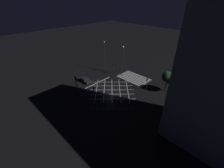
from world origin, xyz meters
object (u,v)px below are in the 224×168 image
at_px(traffic_light_median_north, 94,91).
at_px(street_lamp_east, 104,53).
at_px(street_tree_near, 168,77).
at_px(traffic_light_ne_main, 77,82).
at_px(waiting_car, 85,80).
at_px(street_lamp_west, 123,55).
at_px(traffic_light_se_main, 113,66).
at_px(traffic_light_nw_main, 114,104).
at_px(traffic_light_ne_cross, 75,80).
at_px(traffic_light_sw_main, 147,81).
at_px(street_tree_far, 171,78).

xyz_separation_m(traffic_light_median_north, street_lamp_east, (11.10, -14.08, 3.65)).
bearing_deg(street_tree_near, traffic_light_ne_main, 44.31).
distance_m(traffic_light_median_north, waiting_car, 10.57).
height_order(traffic_light_median_north, street_lamp_west, street_lamp_west).
distance_m(traffic_light_se_main, waiting_car, 10.53).
bearing_deg(street_lamp_west, traffic_light_nw_main, 126.07).
distance_m(traffic_light_nw_main, street_tree_near, 17.32).
xyz_separation_m(traffic_light_ne_cross, street_lamp_west, (-2.66, -16.36, 3.76)).
xyz_separation_m(traffic_light_se_main, street_tree_near, (-17.65, -2.52, 1.48)).
xyz_separation_m(traffic_light_ne_cross, street_lamp_east, (3.94, -14.55, 3.24)).
bearing_deg(traffic_light_median_north, traffic_light_se_main, 26.44).
relative_size(traffic_light_sw_main, street_tree_near, 0.66).
xyz_separation_m(traffic_light_ne_main, traffic_light_nw_main, (-14.09, -0.05, 0.22)).
bearing_deg(traffic_light_sw_main, street_tree_far, -142.55).
distance_m(traffic_light_median_north, traffic_light_se_main, 15.74).
distance_m(traffic_light_median_north, street_tree_far, 20.63).
distance_m(traffic_light_sw_main, street_lamp_east, 18.07).
relative_size(traffic_light_se_main, traffic_light_nw_main, 0.94).
xyz_separation_m(traffic_light_se_main, traffic_light_ne_cross, (0.15, 14.56, 0.31)).
height_order(street_lamp_west, street_tree_far, street_lamp_west).
height_order(traffic_light_nw_main, street_lamp_east, street_lamp_east).
xyz_separation_m(traffic_light_nw_main, waiting_car, (16.82, -4.45, -2.41)).
height_order(traffic_light_ne_main, street_tree_far, street_tree_far).
bearing_deg(traffic_light_median_north, waiting_car, 66.64).
bearing_deg(street_lamp_west, traffic_light_ne_main, 82.06).
xyz_separation_m(traffic_light_sw_main, street_lamp_east, (17.69, -0.76, 3.61)).
bearing_deg(traffic_light_se_main, street_tree_far, 9.16).
distance_m(traffic_light_sw_main, street_tree_far, 6.32).
xyz_separation_m(traffic_light_sw_main, traffic_light_se_main, (13.59, -0.77, 0.06)).
bearing_deg(traffic_light_median_north, street_lamp_east, 38.25).
relative_size(traffic_light_median_north, traffic_light_nw_main, 0.90).
height_order(traffic_light_se_main, traffic_light_nw_main, traffic_light_nw_main).
bearing_deg(traffic_light_ne_main, traffic_light_ne_cross, -168.33).
height_order(traffic_light_median_north, traffic_light_nw_main, traffic_light_nw_main).
bearing_deg(waiting_car, street_lamp_west, 66.97).
relative_size(traffic_light_ne_main, traffic_light_median_north, 1.02).
xyz_separation_m(traffic_light_ne_main, traffic_light_ne_cross, (0.39, 0.08, 0.35)).
bearing_deg(traffic_light_ne_main, traffic_light_se_main, 90.94).
bearing_deg(traffic_light_ne_main, waiting_car, 121.32).
bearing_deg(traffic_light_ne_cross, waiting_car, 27.17).
bearing_deg(traffic_light_se_main, traffic_light_ne_cross, -90.59).
height_order(street_tree_far, waiting_car, street_tree_far).
distance_m(traffic_light_se_main, street_lamp_east, 5.42).
distance_m(traffic_light_sw_main, traffic_light_ne_cross, 19.47).
height_order(traffic_light_ne_main, traffic_light_se_main, traffic_light_se_main).
relative_size(traffic_light_nw_main, street_lamp_west, 0.43).
height_order(traffic_light_median_north, street_tree_far, street_tree_far).
relative_size(traffic_light_median_north, street_tree_near, 0.65).
height_order(street_lamp_west, waiting_car, street_lamp_west).
distance_m(traffic_light_median_north, street_tree_near, 19.79).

